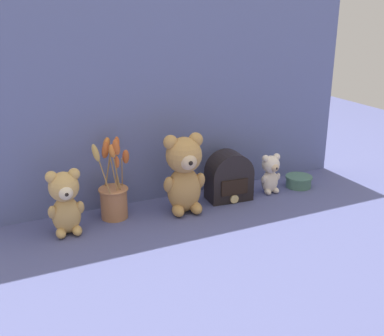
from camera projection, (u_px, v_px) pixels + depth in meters
ground_plane at (194, 209)px, 1.86m from camera, size 4.00×4.00×0.00m
backdrop_wall at (176, 101)px, 1.87m from camera, size 1.53×0.02×0.78m
teddy_bear_large at (184, 172)px, 1.79m from camera, size 0.17×0.15×0.31m
teddy_bear_medium at (65, 201)px, 1.63m from camera, size 0.13×0.12×0.23m
teddy_bear_small at (271, 173)px, 1.99m from camera, size 0.09×0.09×0.17m
flower_vase at (114, 193)px, 1.76m from camera, size 0.15×0.13×0.32m
vintage_radio at (229, 178)px, 1.93m from camera, size 0.18×0.12×0.20m
decorative_tin_tall at (299, 181)px, 2.07m from camera, size 0.11×0.11×0.05m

